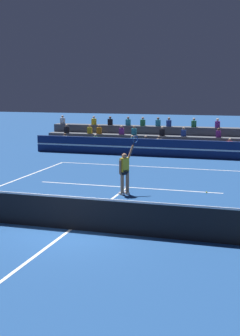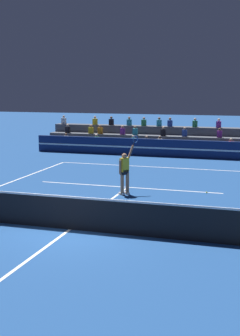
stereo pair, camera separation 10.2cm
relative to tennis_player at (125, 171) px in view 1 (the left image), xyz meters
name	(u,v)px [view 1 (the left image)]	position (x,y,z in m)	size (l,w,h in m)	color
ground_plane	(71,230)	(-0.27, -5.06, -0.99)	(120.00, 120.00, 0.00)	navy
court_lines	(71,229)	(-0.27, -5.06, -0.98)	(11.10, 23.90, 0.01)	white
tennis_net	(70,213)	(-0.27, -5.06, -0.44)	(12.00, 0.10, 1.10)	slate
sponsor_banner_wall	(169,148)	(-0.27, 10.76, -0.44)	(18.00, 0.26, 1.10)	navy
bleacher_stand	(175,142)	(-0.30, 13.30, -0.33)	(18.11, 2.85, 2.28)	#4C515B
tennis_player	(125,171)	(0.00, 0.00, 0.00)	(0.66, 1.02, 2.44)	#9E7051
tennis_ball	(207,192)	(3.18, 1.24, -0.95)	(0.07, 0.07, 0.07)	#C6DB33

